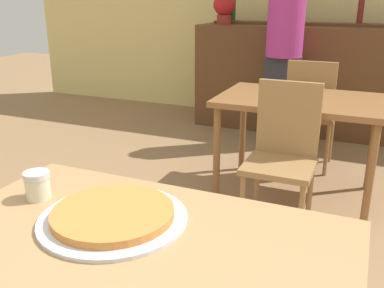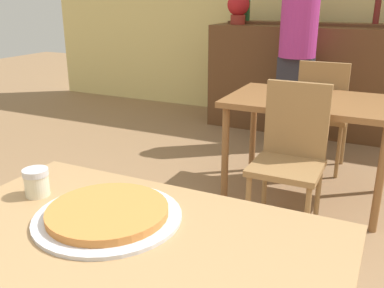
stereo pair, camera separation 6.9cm
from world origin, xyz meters
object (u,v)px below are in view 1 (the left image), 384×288
potted_plant (224,7)px  person_standing (284,43)px  pizza_tray (113,215)px  chair_far_side_back (310,108)px  cheese_shaker (37,185)px  chair_far_side_front (283,149)px

potted_plant → person_standing: bearing=-34.0°
pizza_tray → person_standing: (-0.15, 3.16, 0.20)m
pizza_tray → potted_plant: potted_plant is taller
chair_far_side_back → person_standing: (-0.36, 0.57, 0.46)m
cheese_shaker → potted_plant: potted_plant is taller
chair_far_side_front → chair_far_side_back: same height
pizza_tray → cheese_shaker: 0.31m
potted_plant → chair_far_side_back: bearing=-43.8°
person_standing → potted_plant: person_standing is taller
chair_far_side_front → potted_plant: potted_plant is taller
chair_far_side_back → cheese_shaker: size_ratio=10.08×
cheese_shaker → person_standing: (0.15, 3.13, 0.17)m
person_standing → potted_plant: bearing=146.0°
person_standing → chair_far_side_back: bearing=-57.5°
pizza_tray → cheese_shaker: size_ratio=4.75×
pizza_tray → person_standing: bearing=92.8°
chair_far_side_front → pizza_tray: chair_far_side_front is taller
chair_far_side_back → cheese_shaker: 2.63m
chair_far_side_front → person_standing: bearing=102.3°
chair_far_side_front → chair_far_side_back: size_ratio=1.00×
pizza_tray → chair_far_side_front: bearing=82.0°
chair_far_side_back → person_standing: bearing=-57.5°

